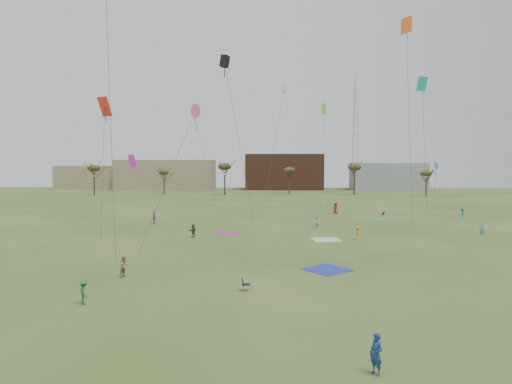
{
  "coord_description": "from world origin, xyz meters",
  "views": [
    {
      "loc": [
        2.09,
        -35.69,
        8.39
      ],
      "look_at": [
        0.0,
        12.0,
        5.5
      ],
      "focal_mm": 31.51,
      "sensor_mm": 36.0,
      "label": 1
    }
  ],
  "objects_px": {
    "camp_chair_center": "(246,287)",
    "flyer_near_center": "(84,292)",
    "flyer_near_right": "(376,354)",
    "radio_tower": "(355,134)",
    "camp_chair_right": "(382,215)"
  },
  "relations": [
    {
      "from": "camp_chair_center",
      "to": "flyer_near_center",
      "type": "bearing_deg",
      "value": 97.52
    },
    {
      "from": "camp_chair_right",
      "to": "radio_tower",
      "type": "bearing_deg",
      "value": 158.45
    },
    {
      "from": "flyer_near_center",
      "to": "camp_chair_center",
      "type": "bearing_deg",
      "value": -108.89
    },
    {
      "from": "flyer_near_center",
      "to": "radio_tower",
      "type": "relative_size",
      "value": 0.04
    },
    {
      "from": "flyer_near_right",
      "to": "camp_chair_right",
      "type": "distance_m",
      "value": 56.45
    },
    {
      "from": "camp_chair_right",
      "to": "flyer_near_center",
      "type": "bearing_deg",
      "value": -46.35
    },
    {
      "from": "camp_chair_center",
      "to": "flyer_near_right",
      "type": "bearing_deg",
      "value": -164.28
    },
    {
      "from": "flyer_near_right",
      "to": "camp_chair_right",
      "type": "relative_size",
      "value": 1.94
    },
    {
      "from": "camp_chair_center",
      "to": "camp_chair_right",
      "type": "relative_size",
      "value": 1.0
    },
    {
      "from": "flyer_near_center",
      "to": "camp_chair_center",
      "type": "height_order",
      "value": "flyer_near_center"
    },
    {
      "from": "camp_chair_center",
      "to": "radio_tower",
      "type": "xyz_separation_m",
      "value": [
        29.87,
        131.27,
        18.95
      ]
    },
    {
      "from": "flyer_near_right",
      "to": "flyer_near_center",
      "type": "bearing_deg",
      "value": -151.57
    },
    {
      "from": "flyer_near_right",
      "to": "camp_chair_center",
      "type": "relative_size",
      "value": 1.94
    },
    {
      "from": "flyer_near_center",
      "to": "radio_tower",
      "type": "distance_m",
      "value": 141.42
    },
    {
      "from": "flyer_near_center",
      "to": "radio_tower",
      "type": "xyz_separation_m",
      "value": [
        39.45,
        134.54,
        18.47
      ]
    }
  ]
}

